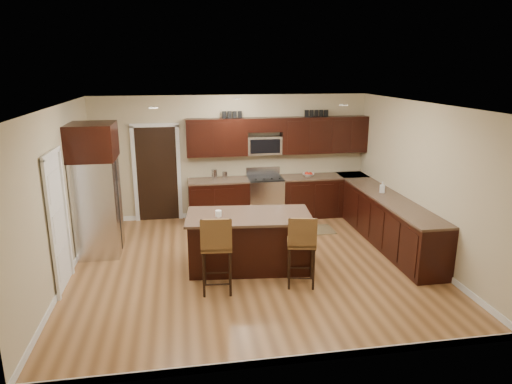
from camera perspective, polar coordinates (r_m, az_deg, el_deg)
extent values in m
plane|color=#97683C|center=(7.91, -0.50, -9.07)|extent=(6.00, 6.00, 0.00)
plane|color=silver|center=(7.23, -0.55, 10.82)|extent=(6.00, 6.00, 0.00)
plane|color=#C0B18B|center=(10.11, -2.96, 4.39)|extent=(6.00, 0.00, 6.00)
plane|color=#C0B18B|center=(7.61, -23.45, -0.57)|extent=(0.00, 5.50, 5.50)
plane|color=#C0B18B|center=(8.44, 20.03, 1.26)|extent=(0.00, 5.50, 5.50)
cube|color=black|center=(10.01, -4.68, -1.13)|extent=(1.30, 0.60, 0.88)
cube|color=black|center=(10.46, 8.42, -0.51)|extent=(1.94, 0.60, 0.88)
cube|color=black|center=(8.96, 16.35, -3.72)|extent=(0.60, 3.35, 0.88)
cube|color=brown|center=(9.89, -4.74, 1.43)|extent=(1.30, 0.63, 0.04)
cube|color=brown|center=(10.35, 8.52, 1.94)|extent=(1.94, 0.63, 0.04)
cube|color=brown|center=(8.82, 16.58, -0.89)|extent=(0.63, 3.35, 0.04)
cube|color=black|center=(9.84, -4.93, 6.82)|extent=(1.30, 0.33, 0.80)
cube|color=black|center=(10.30, 8.49, 7.09)|extent=(1.94, 0.33, 0.80)
cube|color=black|center=(9.94, 1.03, 8.41)|extent=(0.76, 0.33, 0.30)
cube|color=silver|center=(10.13, 1.13, -0.81)|extent=(0.76, 0.64, 0.90)
cube|color=black|center=(10.02, 1.14, 1.72)|extent=(0.76, 0.60, 0.03)
cube|color=black|center=(9.85, 1.45, -1.29)|extent=(0.65, 0.01, 0.45)
cube|color=silver|center=(10.25, 0.87, 2.67)|extent=(0.76, 0.05, 0.18)
cube|color=silver|center=(10.02, 1.00, 5.87)|extent=(0.76, 0.31, 0.40)
cube|color=black|center=(10.12, -12.25, 2.21)|extent=(0.85, 0.03, 2.06)
cube|color=white|center=(7.42, -23.56, -3.65)|extent=(0.03, 0.80, 2.04)
cube|color=black|center=(7.69, -0.89, -6.26)|extent=(2.04, 1.17, 0.88)
cube|color=brown|center=(7.53, -0.91, -3.01)|extent=(2.15, 1.28, 0.04)
cube|color=black|center=(7.84, -0.88, -8.95)|extent=(1.95, 1.08, 0.09)
cube|color=brown|center=(6.80, -4.95, -6.67)|extent=(0.49, 0.49, 0.06)
cube|color=brown|center=(6.52, -5.01, -5.42)|extent=(0.45, 0.08, 0.48)
cylinder|color=black|center=(6.76, -6.40, -10.35)|extent=(0.04, 0.04, 0.70)
cylinder|color=black|center=(6.79, -3.09, -10.17)|extent=(0.04, 0.04, 0.70)
cylinder|color=black|center=(7.11, -6.58, -9.02)|extent=(0.04, 0.04, 0.70)
cylinder|color=black|center=(7.14, -3.45, -8.85)|extent=(0.04, 0.04, 0.70)
cube|color=brown|center=(7.02, 5.69, -6.31)|extent=(0.51, 0.51, 0.06)
cube|color=brown|center=(6.76, 5.83, -5.15)|extent=(0.43, 0.13, 0.46)
cylinder|color=black|center=(6.95, 4.53, -9.72)|extent=(0.04, 0.04, 0.66)
cylinder|color=black|center=(7.05, 7.46, -9.46)|extent=(0.04, 0.04, 0.66)
cylinder|color=black|center=(7.28, 3.84, -8.52)|extent=(0.04, 0.04, 0.66)
cylinder|color=black|center=(7.36, 6.64, -8.30)|extent=(0.04, 0.04, 0.66)
cube|color=silver|center=(8.60, -19.14, -1.77)|extent=(0.72, 0.87, 1.73)
cube|color=black|center=(8.54, -16.73, -1.67)|extent=(0.01, 0.02, 1.64)
cylinder|color=silver|center=(8.44, -16.67, -1.26)|extent=(0.02, 0.02, 0.77)
cylinder|color=silver|center=(8.59, -16.54, -0.96)|extent=(0.02, 0.02, 0.77)
cube|color=black|center=(8.35, -19.84, 5.97)|extent=(0.78, 0.93, 0.62)
cube|color=brown|center=(9.55, 6.99, -4.75)|extent=(0.91, 0.61, 0.01)
imported|color=silver|center=(10.23, 6.55, 2.15)|extent=(0.32, 0.32, 0.06)
imported|color=#B2B2B2|center=(9.15, 15.51, 0.59)|extent=(0.13, 0.13, 0.21)
cylinder|color=silver|center=(9.85, -5.23, 2.17)|extent=(0.12, 0.12, 0.23)
cylinder|color=silver|center=(9.87, -3.92, 2.07)|extent=(0.11, 0.11, 0.18)
cylinder|color=white|center=(7.45, -4.72, -2.69)|extent=(0.10, 0.10, 0.10)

